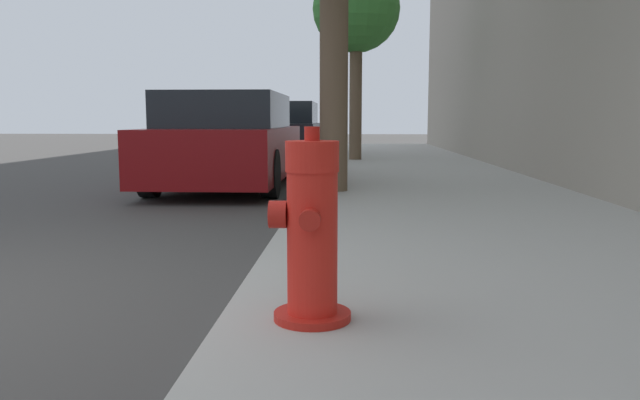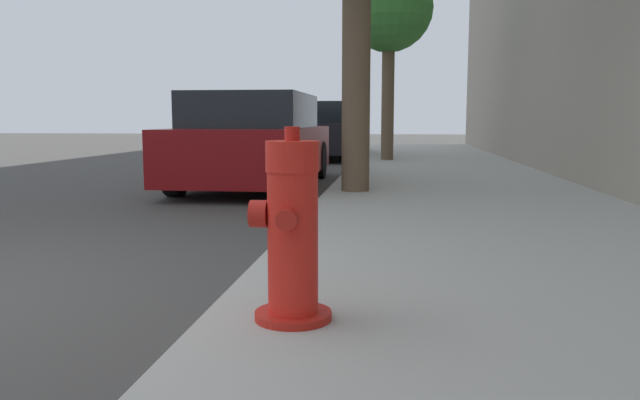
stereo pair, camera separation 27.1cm
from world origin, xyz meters
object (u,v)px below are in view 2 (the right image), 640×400
fire_hydrant (292,234)px  parked_car_mid (317,131)px  street_tree_far (389,10)px  parked_car_near (256,142)px

fire_hydrant → parked_car_mid: 13.40m
fire_hydrant → street_tree_far: size_ratio=0.20×
parked_car_near → parked_car_mid: size_ratio=1.02×
parked_car_near → street_tree_far: (1.89, 4.61, 2.64)m
fire_hydrant → street_tree_far: street_tree_far is taller
parked_car_mid → street_tree_far: street_tree_far is taller
fire_hydrant → street_tree_far: (0.25, 11.11, 2.80)m
parked_car_mid → street_tree_far: 3.87m
fire_hydrant → parked_car_near: size_ratio=0.19×
parked_car_mid → street_tree_far: (1.81, -2.20, 2.61)m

